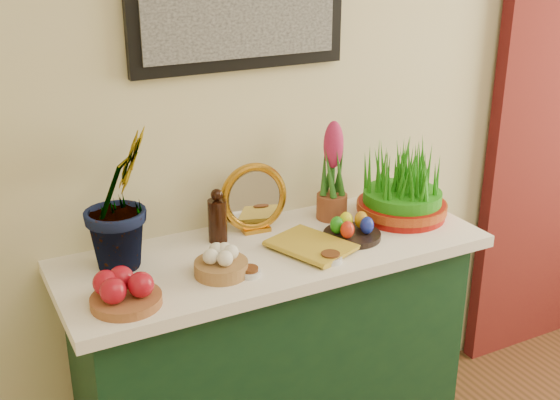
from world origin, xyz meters
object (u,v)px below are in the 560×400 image
Objects in this scene: book at (291,255)px; sideboard at (273,366)px; hyacinth_green at (118,177)px; wheatgrass_sabzeh at (403,186)px; mirror at (254,199)px.

sideboard is at bearing 73.09° from book.
sideboard is 0.89m from hyacinth_green.
book is at bearing -166.45° from wheatgrass_sabzeh.
hyacinth_green reaches higher than wheatgrass_sabzeh.
mirror is 0.28m from book.
book is (0.47, -0.21, -0.27)m from hyacinth_green.
book is at bearing -59.21° from hyacinth_green.
mirror is (0.00, 0.15, 0.58)m from sideboard.
wheatgrass_sabzeh is (0.52, -0.14, -0.00)m from mirror.
wheatgrass_sabzeh is (0.99, -0.09, -0.17)m from hyacinth_green.
hyacinth_green is at bearing -174.03° from mirror.
sideboard is at bearing -91.39° from mirror.
hyacinth_green is at bearing 174.84° from wheatgrass_sabzeh.
wheatgrass_sabzeh is at bearing -6.65° from book.
sideboard is 5.36× the size of mirror.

